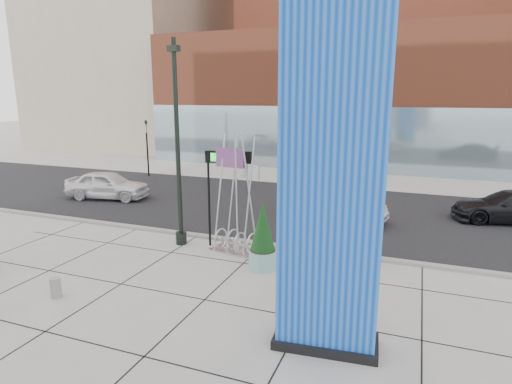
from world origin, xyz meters
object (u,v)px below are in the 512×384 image
(lamp_post, at_px, (178,164))
(car_white_west, at_px, (107,185))
(blue_pylon, at_px, (332,185))
(concrete_bollard, at_px, (56,288))
(car_silver_mid, at_px, (336,205))
(overhead_street_sign, at_px, (223,166))
(public_art_sculpture, at_px, (237,222))

(lamp_post, bearing_deg, car_white_west, 146.76)
(blue_pylon, relative_size, car_white_west, 1.74)
(concrete_bollard, height_order, car_silver_mid, car_silver_mid)
(overhead_street_sign, bearing_deg, public_art_sculpture, -32.43)
(concrete_bollard, bearing_deg, overhead_street_sign, 62.95)
(concrete_bollard, distance_m, car_white_west, 12.65)
(lamp_post, height_order, overhead_street_sign, lamp_post)
(blue_pylon, distance_m, car_silver_mid, 11.17)
(public_art_sculpture, bearing_deg, car_white_west, 164.95)
(car_white_west, height_order, car_silver_mid, car_white_west)
(lamp_post, height_order, car_white_west, lamp_post)
(public_art_sculpture, bearing_deg, overhead_street_sign, 169.24)
(concrete_bollard, relative_size, car_white_west, 0.13)
(concrete_bollard, height_order, car_white_west, car_white_west)
(public_art_sculpture, relative_size, car_white_west, 0.96)
(lamp_post, xyz_separation_m, car_silver_mid, (5.22, 5.50, -2.48))
(lamp_post, distance_m, public_art_sculpture, 3.21)
(public_art_sculpture, height_order, overhead_street_sign, public_art_sculpture)
(public_art_sculpture, distance_m, car_white_west, 11.62)
(lamp_post, xyz_separation_m, car_white_west, (-7.93, 5.20, -2.45))
(overhead_street_sign, relative_size, car_silver_mid, 0.81)
(overhead_street_sign, xyz_separation_m, car_white_west, (-9.75, 4.94, -2.47))
(public_art_sculpture, distance_m, car_silver_mid, 6.18)
(blue_pylon, xyz_separation_m, overhead_street_sign, (-5.14, 5.32, -0.69))
(lamp_post, relative_size, car_white_west, 1.69)
(blue_pylon, bearing_deg, public_art_sculpture, 126.31)
(car_silver_mid, bearing_deg, blue_pylon, -158.17)
(blue_pylon, relative_size, overhead_street_sign, 2.15)
(concrete_bollard, relative_size, overhead_street_sign, 0.16)
(overhead_street_sign, bearing_deg, blue_pylon, -56.07)
(public_art_sculpture, relative_size, overhead_street_sign, 1.19)
(lamp_post, xyz_separation_m, overhead_street_sign, (1.82, 0.26, 0.02))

